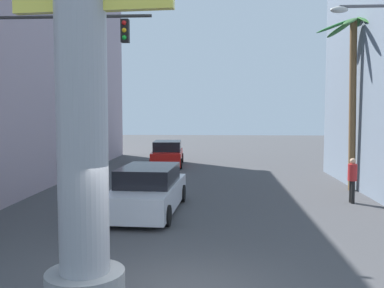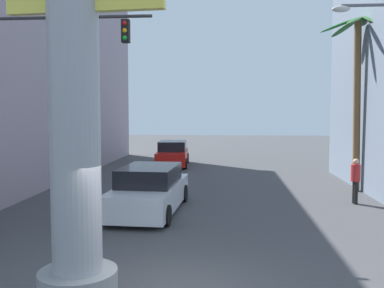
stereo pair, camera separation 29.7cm
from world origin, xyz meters
name	(u,v)px [view 2 (the right image)]	position (x,y,z in m)	size (l,w,h in m)	color
ground_plane	(201,194)	(0.00, 10.00, 0.00)	(88.65, 88.65, 0.00)	#424244
neon_sign_pole	(73,41)	(-1.45, -0.58, 4.56)	(3.03, 1.34, 10.33)	#9E9EA3
traffic_light_mast	(32,76)	(-5.11, 5.67, 4.52)	(5.58, 0.32, 6.42)	#333333
car_lead	(150,190)	(-1.55, 6.67, 0.74)	(2.22, 5.05, 1.56)	black
car_far	(173,154)	(-2.39, 19.04, 0.74)	(2.13, 4.55, 1.56)	black
palm_tree_mid_right	(358,74)	(6.52, 11.15, 4.98)	(3.28, 2.99, 7.39)	brown
pedestrian_far_left	(81,159)	(-6.39, 13.62, 1.01)	(0.41, 0.41, 1.73)	#1E233F
pedestrian_mid_right	(356,178)	(5.78, 8.55, 0.98)	(0.35, 0.35, 1.68)	black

